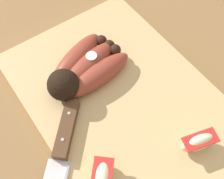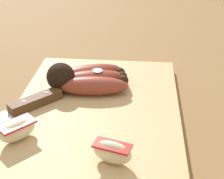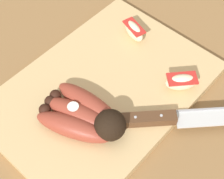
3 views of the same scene
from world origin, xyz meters
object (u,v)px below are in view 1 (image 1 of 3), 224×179
banana_bunch (83,70)px  chefs_knife (60,159)px  apple_wedge_near (102,178)px  apple_wedge_middle (199,142)px

banana_bunch → chefs_knife: bearing=134.1°
chefs_knife → apple_wedge_near: (-0.06, -0.03, 0.01)m
banana_bunch → apple_wedge_near: bearing=155.6°
apple_wedge_near → apple_wedge_middle: 0.15m
banana_bunch → apple_wedge_near: (-0.17, 0.08, -0.00)m
banana_bunch → apple_wedge_middle: banana_bunch is taller
chefs_knife → apple_wedge_middle: bearing=-119.8°
banana_bunch → apple_wedge_middle: (-0.21, -0.07, -0.00)m
banana_bunch → chefs_knife: (-0.11, 0.11, -0.01)m
chefs_knife → apple_wedge_near: bearing=-151.9°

